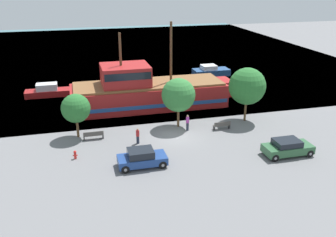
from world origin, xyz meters
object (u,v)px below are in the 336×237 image
moored_boat_outer (211,71)px  bench_promenade_west (93,135)px  bench_promenade_east (222,125)px  pedestrian_walking_near (138,136)px  pedestrian_walking_far (188,122)px  moored_boat_dockside (50,91)px  fire_hydrant (75,154)px  parked_car_curb_mid (142,158)px  parked_car_curb_front (287,147)px  pirate_ship (146,91)px

moored_boat_outer → bench_promenade_west: (-19.70, -20.31, -0.20)m
bench_promenade_east → pedestrian_walking_near: pedestrian_walking_near is taller
pedestrian_walking_near → pedestrian_walking_far: bearing=18.7°
moored_boat_dockside → bench_promenade_east: size_ratio=3.70×
fire_hydrant → parked_car_curb_mid: bearing=-27.4°
moored_boat_outer → parked_car_curb_front: (-3.29, -27.99, 0.09)m
parked_car_curb_front → pedestrian_walking_far: pedestrian_walking_far is taller
bench_promenade_east → moored_boat_outer: bearing=72.5°
moored_boat_dockside → parked_car_curb_front: size_ratio=1.54×
pirate_ship → parked_car_curb_front: pirate_ship is taller
moored_boat_dockside → bench_promenade_east: (17.57, -16.38, -0.17)m
fire_hydrant → bench_promenade_west: 4.15m
parked_car_curb_front → pedestrian_walking_far: (-6.90, 7.57, 0.13)m
pirate_ship → moored_boat_outer: (12.79, 12.07, -1.26)m
bench_promenade_west → pedestrian_walking_near: size_ratio=1.27×
pirate_ship → moored_boat_outer: 17.63m
fire_hydrant → bench_promenade_east: bench_promenade_east is taller
moored_boat_outer → parked_car_curb_mid: 31.31m
bench_promenade_east → bench_promenade_west: bearing=176.7°
parked_car_curb_front → pedestrian_walking_near: pedestrian_walking_near is taller
moored_boat_outer → bench_promenade_west: bearing=-134.1°
moored_boat_outer → pedestrian_walking_far: pedestrian_walking_far is taller
moored_boat_dockside → pedestrian_walking_far: (14.04, -15.73, 0.24)m
parked_car_curb_front → parked_car_curb_mid: 12.93m
pedestrian_walking_far → pedestrian_walking_near: bearing=-161.3°
pirate_ship → bench_promenade_east: size_ratio=10.94×
parked_car_curb_front → bench_promenade_east: (-3.37, 6.93, -0.29)m
pirate_ship → bench_promenade_west: (-6.91, -8.24, -1.45)m
parked_car_curb_front → parked_car_curb_mid: (-12.87, 1.18, 0.02)m
fire_hydrant → bench_promenade_east: (14.88, 2.96, 0.03)m
pirate_ship → moored_boat_dockside: (-11.44, 7.38, -1.29)m
bench_promenade_east → pedestrian_walking_near: 9.12m
fire_hydrant → pedestrian_walking_far: (11.35, 3.61, 0.45)m
fire_hydrant → pedestrian_walking_far: size_ratio=0.45×
pirate_ship → parked_car_curb_mid: (-3.38, -14.75, -1.15)m
parked_car_curb_front → parked_car_curb_mid: bearing=174.8°
parked_car_curb_front → bench_promenade_west: parked_car_curb_front is taller
pedestrian_walking_near → bench_promenade_east: bearing=7.6°
pirate_ship → parked_car_curb_mid: size_ratio=4.84×
pedestrian_walking_near → moored_boat_outer: bearing=54.8°
parked_car_curb_front → pedestrian_walking_far: 10.25m
moored_boat_dockside → moored_boat_outer: (24.23, 4.69, 0.03)m
pirate_ship → parked_car_curb_front: 18.58m
fire_hydrant → pedestrian_walking_far: bearing=17.7°
pedestrian_walking_far → fire_hydrant: bearing=-162.3°
parked_car_curb_front → bench_promenade_east: parked_car_curb_front is taller
moored_boat_dockside → fire_hydrant: (2.69, -19.34, -0.20)m
moored_boat_dockside → pedestrian_walking_near: 19.55m
moored_boat_outer → parked_car_curb_mid: moored_boat_outer is taller
pirate_ship → bench_promenade_west: bearing=-130.0°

